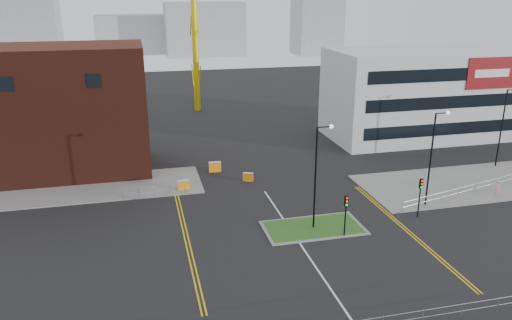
{
  "coord_description": "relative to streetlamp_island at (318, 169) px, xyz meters",
  "views": [
    {
      "loc": [
        -11.94,
        -28.57,
        19.49
      ],
      "look_at": [
        -1.97,
        12.65,
        5.0
      ],
      "focal_mm": 35.0,
      "sensor_mm": 36.0,
      "label": 1
    }
  ],
  "objects": [
    {
      "name": "yellow_left_a",
      "position": [
        -11.22,
        2.0,
        -5.41
      ],
      "size": [
        0.12,
        24.0,
        0.01
      ],
      "primitive_type": "cube",
      "color": "gold",
      "rests_on": "ground"
    },
    {
      "name": "traffic_light_island",
      "position": [
        1.78,
        -2.02,
        -2.85
      ],
      "size": [
        0.28,
        0.33,
        3.65
      ],
      "color": "black",
      "rests_on": "ground"
    },
    {
      "name": "island_kerb",
      "position": [
        -0.22,
        0.0,
        -5.37
      ],
      "size": [
        8.6,
        4.6,
        0.08
      ],
      "primitive_type": "cube",
      "color": "slate",
      "rests_on": "ground"
    },
    {
      "name": "traffic_light_right",
      "position": [
        9.78,
        -0.02,
        -2.85
      ],
      "size": [
        0.28,
        0.33,
        3.65
      ],
      "color": "black",
      "rests_on": "ground"
    },
    {
      "name": "pavement_left",
      "position": [
        -22.22,
        14.0,
        -5.35
      ],
      "size": [
        28.0,
        8.0,
        0.12
      ],
      "primitive_type": "cube",
      "color": "slate",
      "rests_on": "ground"
    },
    {
      "name": "pavement_right",
      "position": [
        19.78,
        6.0,
        -5.35
      ],
      "size": [
        24.0,
        10.0,
        0.12
      ],
      "primitive_type": "cube",
      "color": "slate",
      "rests_on": "ground"
    },
    {
      "name": "yellow_right_a",
      "position": [
        7.28,
        -2.0,
        -5.41
      ],
      "size": [
        0.12,
        20.0,
        0.01
      ],
      "primitive_type": "cube",
      "color": "gold",
      "rests_on": "ground"
    },
    {
      "name": "grass_island",
      "position": [
        -0.22,
        0.0,
        -5.35
      ],
      "size": [
        8.0,
        4.0,
        0.12
      ],
      "primitive_type": "cube",
      "color": "#274D19",
      "rests_on": "ground"
    },
    {
      "name": "barrier_right",
      "position": [
        -3.22,
        12.27,
        -4.91
      ],
      "size": [
        1.15,
        0.76,
        0.92
      ],
      "color": "orange",
      "rests_on": "ground"
    },
    {
      "name": "centre_line",
      "position": [
        -2.22,
        -6.0,
        -5.41
      ],
      "size": [
        0.15,
        30.0,
        0.01
      ],
      "primitive_type": "cube",
      "color": "silver",
      "rests_on": "ground"
    },
    {
      "name": "skyline_a",
      "position": [
        -42.22,
        112.0,
        5.59
      ],
      "size": [
        18.0,
        12.0,
        22.0
      ],
      "primitive_type": "cube",
      "color": "gray",
      "rests_on": "ground"
    },
    {
      "name": "skyline_c",
      "position": [
        42.78,
        117.0,
        8.59
      ],
      "size": [
        14.0,
        12.0,
        28.0
      ],
      "primitive_type": "cube",
      "color": "gray",
      "rests_on": "ground"
    },
    {
      "name": "streetlamp_right_far",
      "position": [
        26.0,
        10.0,
        0.0
      ],
      "size": [
        1.46,
        0.36,
        9.18
      ],
      "color": "black",
      "rests_on": "ground"
    },
    {
      "name": "yellow_right_b",
      "position": [
        7.58,
        -2.0,
        -5.41
      ],
      "size": [
        0.12,
        20.0,
        0.01
      ],
      "primitive_type": "cube",
      "color": "gold",
      "rests_on": "ground"
    },
    {
      "name": "pedestrian",
      "position": [
        19.91,
        2.32,
        -4.58
      ],
      "size": [
        0.73,
        0.69,
        1.67
      ],
      "primitive_type": "imported",
      "rotation": [
        0.0,
        0.0,
        0.66
      ],
      "color": "pink",
      "rests_on": "ground"
    },
    {
      "name": "skyline_d",
      "position": [
        -10.22,
        132.0,
        0.59
      ],
      "size": [
        30.0,
        12.0,
        12.0
      ],
      "primitive_type": "cube",
      "color": "gray",
      "rests_on": "ground"
    },
    {
      "name": "yellow_left_b",
      "position": [
        -10.92,
        2.0,
        -5.41
      ],
      "size": [
        0.12,
        24.0,
        0.01
      ],
      "primitive_type": "cube",
      "color": "gold",
      "rests_on": "ground"
    },
    {
      "name": "railing_left",
      "position": [
        -13.22,
        10.0,
        -4.67
      ],
      "size": [
        6.05,
        0.05,
        1.1
      ],
      "color": "gray",
      "rests_on": "ground"
    },
    {
      "name": "railing_right",
      "position": [
        18.28,
        3.5,
        -4.63
      ],
      "size": [
        19.05,
        5.05,
        1.1
      ],
      "color": "gray",
      "rests_on": "ground"
    },
    {
      "name": "office_block",
      "position": [
        23.79,
        23.97,
        0.59
      ],
      "size": [
        25.0,
        12.2,
        12.0
      ],
      "color": "silver",
      "rests_on": "ground"
    },
    {
      "name": "streetlamp_island",
      "position": [
        0.0,
        0.0,
        0.0
      ],
      "size": [
        1.46,
        0.36,
        9.18
      ],
      "color": "black",
      "rests_on": "ground"
    },
    {
      "name": "streetlamp_right_near",
      "position": [
        12.0,
        2.0,
        0.0
      ],
      "size": [
        1.46,
        0.36,
        9.18
      ],
      "color": "black",
      "rests_on": "ground"
    },
    {
      "name": "skyline_b",
      "position": [
        7.78,
        122.0,
        2.59
      ],
      "size": [
        24.0,
        12.0,
        16.0
      ],
      "primitive_type": "cube",
      "color": "gray",
      "rests_on": "ground"
    },
    {
      "name": "ground",
      "position": [
        -2.22,
        -8.0,
        -5.41
      ],
      "size": [
        200.0,
        200.0,
        0.0
      ],
      "primitive_type": "plane",
      "color": "black",
      "rests_on": "ground"
    },
    {
      "name": "barrier_left",
      "position": [
        -10.22,
        11.31,
        -4.83
      ],
      "size": [
        1.3,
        0.51,
        1.07
      ],
      "color": "orange",
      "rests_on": "ground"
    },
    {
      "name": "barrier_mid",
      "position": [
        -6.22,
        16.0,
        -4.79
      ],
      "size": [
        1.39,
        0.51,
        1.15
      ],
      "color": "orange",
      "rests_on": "ground"
    },
    {
      "name": "brick_building",
      "position": [
        -25.19,
        20.0,
        1.44
      ],
      "size": [
        24.2,
        10.07,
        14.24
      ],
      "color": "#461B11",
      "rests_on": "ground"
    }
  ]
}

